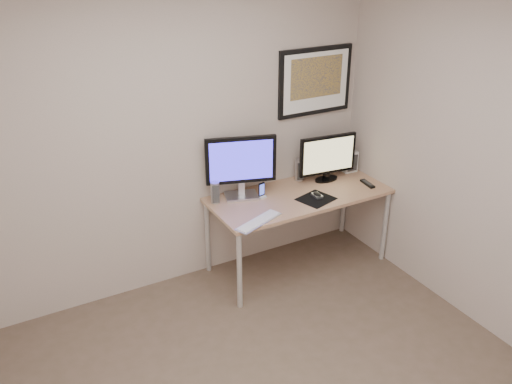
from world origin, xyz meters
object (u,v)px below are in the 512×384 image
desk (299,201)px  keyboard (259,221)px  framed_art (315,81)px  monitor_tv (328,157)px  monitor_large (241,164)px  speaker_right (299,170)px  speaker_left (215,192)px  fan_unit (350,161)px  phone_dock (261,190)px

desk → keyboard: 0.64m
framed_art → monitor_tv: 0.69m
framed_art → monitor_tv: (0.03, -0.20, -0.66)m
monitor_large → speaker_right: size_ratio=2.91×
desk → speaker_right: 0.35m
speaker_left → speaker_right: (0.88, 0.05, 0.01)m
keyboard → fan_unit: (1.27, 0.48, 0.09)m
speaker_left → keyboard: 0.52m
speaker_left → fan_unit: bearing=17.1°
framed_art → fan_unit: framed_art is taller
speaker_right → keyboard: 0.91m
desk → keyboard: bearing=-153.7°
speaker_left → speaker_right: 0.89m
desk → phone_dock: (-0.33, 0.10, 0.14)m
framed_art → speaker_left: (-1.07, -0.13, -0.80)m
fan_unit → phone_dock: bearing=-173.1°
speaker_left → speaker_right: speaker_right is taller
desk → monitor_large: monitor_large is taller
desk → speaker_right: bearing=57.4°
desk → keyboard: (-0.57, -0.28, 0.07)m
monitor_tv → desk: bearing=-154.7°
monitor_large → keyboard: 0.57m
desk → speaker_left: speaker_left is taller
speaker_left → desk: bearing=1.4°
speaker_left → fan_unit: 1.42m
monitor_tv → keyboard: 1.06m
framed_art → monitor_large: framed_art is taller
framed_art → speaker_right: bearing=-158.4°
speaker_right → monitor_tv: bearing=-15.1°
speaker_left → keyboard: size_ratio=0.43×
speaker_left → phone_dock: speaker_left is taller
desk → monitor_tv: monitor_tv is taller
monitor_large → monitor_tv: 0.86m
keyboard → fan_unit: size_ratio=2.20×
desk → speaker_left: 0.76m
phone_dock → fan_unit: bearing=-7.1°
speaker_right → phone_dock: speaker_right is taller
framed_art → monitor_tv: bearing=-80.4°
keyboard → monitor_tv: bearing=2.2°
monitor_large → fan_unit: size_ratio=2.89×
desk → keyboard: size_ratio=3.57×
speaker_right → fan_unit: (0.53, -0.06, 0.00)m
speaker_left → keyboard: speaker_left is taller
monitor_tv → speaker_left: bearing=-177.2°
framed_art → speaker_right: framed_art is taller
speaker_right → keyboard: bearing=-128.2°
fan_unit → keyboard: bearing=-157.8°
framed_art → monitor_large: bearing=-170.7°
speaker_right → keyboard: (-0.73, -0.54, -0.09)m
desk → fan_unit: size_ratio=7.83×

